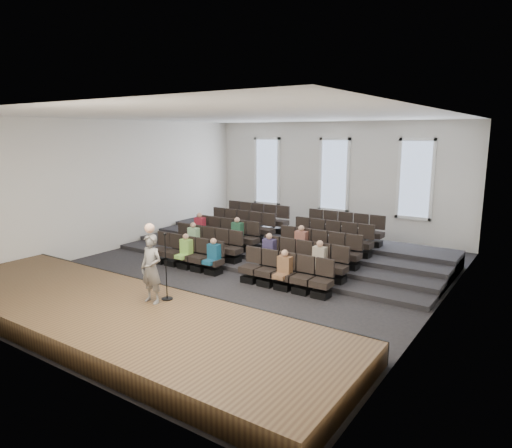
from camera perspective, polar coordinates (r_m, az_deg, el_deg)
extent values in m
plane|color=black|center=(14.99, -1.72, -6.16)|extent=(14.00, 14.00, 0.00)
cube|color=white|center=(14.31, -1.84, 13.35)|extent=(12.00, 14.00, 0.02)
cube|color=silver|center=(20.51, 9.80, 5.53)|extent=(12.00, 0.04, 5.00)
cube|color=silver|center=(9.74, -26.67, -1.69)|extent=(12.00, 0.04, 5.00)
cube|color=silver|center=(18.58, -17.08, 4.62)|extent=(0.04, 14.00, 5.00)
cube|color=silver|center=(12.00, 22.26, 0.91)|extent=(0.04, 14.00, 5.00)
cube|color=#513C23|center=(11.40, -17.13, -11.05)|extent=(11.80, 3.60, 0.50)
cube|color=black|center=(12.50, -10.76, -8.74)|extent=(11.80, 0.06, 0.52)
cube|color=black|center=(16.83, 2.91, -3.95)|extent=(11.80, 4.80, 0.15)
cube|color=black|center=(17.25, 3.81, -3.33)|extent=(11.80, 3.75, 0.30)
cube|color=black|center=(17.68, 4.68, -2.73)|extent=(11.80, 2.70, 0.45)
cube|color=black|center=(18.10, 5.49, -2.17)|extent=(11.80, 1.65, 0.60)
cube|color=black|center=(16.50, -11.84, -4.41)|extent=(0.47, 0.43, 0.20)
cube|color=black|center=(16.42, -11.88, -3.36)|extent=(0.55, 0.50, 0.19)
cube|color=black|center=(16.46, -11.41, -1.83)|extent=(0.55, 0.08, 0.50)
cube|color=black|center=(16.09, -10.34, -4.75)|extent=(0.47, 0.43, 0.20)
cube|color=black|center=(16.00, -10.37, -3.68)|extent=(0.55, 0.50, 0.19)
cube|color=black|center=(16.05, -9.90, -2.11)|extent=(0.55, 0.08, 0.50)
cube|color=black|center=(15.69, -8.76, -5.11)|extent=(0.47, 0.43, 0.20)
cube|color=black|center=(15.60, -8.79, -4.02)|extent=(0.55, 0.50, 0.19)
cube|color=black|center=(15.65, -8.31, -2.41)|extent=(0.55, 0.08, 0.50)
cube|color=black|center=(15.30, -7.09, -5.49)|extent=(0.47, 0.43, 0.20)
cube|color=black|center=(15.21, -7.12, -4.37)|extent=(0.55, 0.50, 0.19)
cube|color=black|center=(15.26, -6.64, -2.71)|extent=(0.55, 0.08, 0.50)
cube|color=black|center=(14.93, -5.34, -5.88)|extent=(0.47, 0.43, 0.20)
cube|color=black|center=(14.84, -5.37, -4.73)|extent=(0.55, 0.50, 0.19)
cube|color=black|center=(14.89, -4.88, -3.03)|extent=(0.55, 0.08, 0.50)
cube|color=black|center=(14.09, -0.74, -6.87)|extent=(0.47, 0.43, 0.20)
cube|color=black|center=(14.00, -0.74, -5.66)|extent=(0.55, 0.50, 0.19)
cube|color=black|center=(14.05, -0.26, -3.86)|extent=(0.55, 0.08, 0.50)
cube|color=black|center=(13.78, 1.33, -7.30)|extent=(0.47, 0.43, 0.20)
cube|color=black|center=(13.68, 1.34, -6.07)|extent=(0.55, 0.50, 0.19)
cube|color=black|center=(13.74, 1.82, -4.22)|extent=(0.55, 0.08, 0.50)
cube|color=black|center=(13.48, 3.50, -7.74)|extent=(0.47, 0.43, 0.20)
cube|color=black|center=(13.38, 3.51, -6.49)|extent=(0.55, 0.50, 0.19)
cube|color=black|center=(13.44, 3.99, -4.59)|extent=(0.55, 0.08, 0.50)
cube|color=black|center=(13.20, 5.76, -8.19)|extent=(0.47, 0.43, 0.20)
cube|color=black|center=(13.10, 5.79, -6.91)|extent=(0.55, 0.50, 0.19)
cube|color=black|center=(13.16, 6.26, -4.97)|extent=(0.55, 0.08, 0.50)
cube|color=black|center=(12.95, 8.13, -8.64)|extent=(0.47, 0.43, 0.20)
cube|color=black|center=(12.85, 8.17, -7.34)|extent=(0.55, 0.50, 0.19)
cube|color=black|center=(12.91, 8.63, -5.36)|extent=(0.55, 0.08, 0.50)
cube|color=black|center=(17.18, -9.35, -3.17)|extent=(0.47, 0.43, 0.20)
cube|color=black|center=(17.11, -9.38, -2.17)|extent=(0.55, 0.50, 0.19)
cube|color=black|center=(17.17, -8.95, -0.70)|extent=(0.55, 0.08, 0.50)
cube|color=black|center=(16.78, -7.85, -3.47)|extent=(0.47, 0.43, 0.20)
cube|color=black|center=(16.71, -7.88, -2.44)|extent=(0.55, 0.50, 0.19)
cube|color=black|center=(16.77, -7.44, -0.94)|extent=(0.55, 0.08, 0.50)
cube|color=black|center=(16.40, -6.29, -3.78)|extent=(0.47, 0.43, 0.20)
cube|color=black|center=(16.32, -6.31, -2.73)|extent=(0.55, 0.50, 0.19)
cube|color=black|center=(16.39, -5.87, -1.19)|extent=(0.55, 0.08, 0.50)
cube|color=black|center=(16.03, -4.64, -4.10)|extent=(0.47, 0.43, 0.20)
cube|color=black|center=(15.95, -4.66, -3.03)|extent=(0.55, 0.50, 0.19)
cube|color=black|center=(16.02, -4.21, -1.45)|extent=(0.55, 0.08, 0.50)
cube|color=black|center=(15.68, -2.92, -4.43)|extent=(0.47, 0.43, 0.20)
cube|color=black|center=(15.60, -2.93, -3.34)|extent=(0.55, 0.50, 0.19)
cube|color=black|center=(15.66, -2.49, -1.72)|extent=(0.55, 0.08, 0.50)
cube|color=black|center=(14.88, 1.57, -5.28)|extent=(0.47, 0.43, 0.20)
cube|color=black|center=(14.80, 1.58, -4.13)|extent=(0.55, 0.50, 0.19)
cube|color=black|center=(14.87, 2.02, -2.42)|extent=(0.55, 0.08, 0.50)
cube|color=black|center=(14.58, 3.57, -5.64)|extent=(0.47, 0.43, 0.20)
cube|color=black|center=(14.50, 3.58, -4.47)|extent=(0.55, 0.50, 0.19)
cube|color=black|center=(14.57, 4.02, -2.73)|extent=(0.55, 0.08, 0.50)
cube|color=black|center=(14.30, 5.65, -6.02)|extent=(0.47, 0.43, 0.20)
cube|color=black|center=(14.22, 5.68, -4.82)|extent=(0.55, 0.50, 0.19)
cube|color=black|center=(14.29, 6.11, -3.05)|extent=(0.55, 0.08, 0.50)
cube|color=black|center=(14.05, 7.82, -6.40)|extent=(0.47, 0.43, 0.20)
cube|color=black|center=(13.96, 7.85, -5.18)|extent=(0.55, 0.50, 0.19)
cube|color=black|center=(14.03, 8.28, -3.37)|extent=(0.55, 0.08, 0.50)
cube|color=black|center=(13.81, 10.07, -6.78)|extent=(0.47, 0.43, 0.20)
cube|color=black|center=(13.72, 10.11, -5.55)|extent=(0.55, 0.50, 0.19)
cube|color=black|center=(13.79, 10.53, -3.70)|extent=(0.55, 0.08, 0.50)
cube|color=black|center=(17.90, -7.07, -2.03)|extent=(0.47, 0.42, 0.20)
cube|color=black|center=(17.83, -7.09, -1.06)|extent=(0.55, 0.50, 0.19)
cube|color=black|center=(17.90, -6.68, 0.34)|extent=(0.55, 0.08, 0.50)
cube|color=black|center=(17.52, -5.58, -2.29)|extent=(0.47, 0.42, 0.20)
cube|color=black|center=(17.45, -5.60, -1.30)|extent=(0.55, 0.50, 0.19)
cube|color=black|center=(17.52, -5.19, 0.13)|extent=(0.55, 0.08, 0.50)
cube|color=black|center=(17.15, -4.03, -2.56)|extent=(0.47, 0.42, 0.20)
cube|color=black|center=(17.08, -4.05, -1.55)|extent=(0.55, 0.50, 0.19)
cube|color=black|center=(17.16, -3.64, -0.08)|extent=(0.55, 0.08, 0.50)
cube|color=black|center=(16.80, -2.42, -2.83)|extent=(0.47, 0.42, 0.20)
cube|color=black|center=(16.73, -2.43, -1.80)|extent=(0.55, 0.50, 0.19)
cube|color=black|center=(16.80, -2.01, -0.31)|extent=(0.55, 0.08, 0.50)
cube|color=black|center=(16.46, -0.73, -3.12)|extent=(0.47, 0.42, 0.20)
cube|color=black|center=(16.39, -0.73, -2.07)|extent=(0.55, 0.50, 0.19)
cube|color=black|center=(16.47, -0.32, -0.54)|extent=(0.55, 0.08, 0.50)
cube|color=black|center=(15.71, 3.63, -3.84)|extent=(0.47, 0.42, 0.20)
cube|color=black|center=(15.63, 3.65, -2.74)|extent=(0.55, 0.50, 0.19)
cube|color=black|center=(15.71, 4.05, -1.14)|extent=(0.55, 0.08, 0.50)
cube|color=black|center=(15.42, 5.56, -4.16)|extent=(0.47, 0.42, 0.20)
cube|color=black|center=(15.34, 5.58, -3.04)|extent=(0.55, 0.50, 0.19)
cube|color=black|center=(15.43, 5.98, -1.40)|extent=(0.55, 0.08, 0.50)
cube|color=black|center=(15.16, 7.56, -4.48)|extent=(0.47, 0.42, 0.20)
cube|color=black|center=(15.08, 7.59, -3.34)|extent=(0.55, 0.50, 0.19)
cube|color=black|center=(15.17, 7.98, -1.67)|extent=(0.55, 0.08, 0.50)
cube|color=black|center=(14.91, 9.63, -4.80)|extent=(0.47, 0.42, 0.20)
cube|color=black|center=(14.83, 9.67, -3.65)|extent=(0.55, 0.50, 0.19)
cube|color=black|center=(14.92, 10.05, -1.95)|extent=(0.55, 0.08, 0.50)
cube|color=black|center=(14.69, 11.76, -5.13)|extent=(0.47, 0.42, 0.20)
cube|color=black|center=(14.61, 11.81, -3.96)|extent=(0.55, 0.50, 0.19)
cube|color=black|center=(14.70, 12.19, -2.23)|extent=(0.55, 0.08, 0.50)
cube|color=black|center=(18.65, -4.97, -0.98)|extent=(0.47, 0.42, 0.20)
cube|color=black|center=(18.58, -4.98, -0.04)|extent=(0.55, 0.50, 0.19)
cube|color=black|center=(18.67, -4.60, 1.30)|extent=(0.55, 0.08, 0.50)
cube|color=black|center=(18.28, -3.50, -1.20)|extent=(0.47, 0.42, 0.20)
cube|color=black|center=(18.22, -3.51, -0.25)|extent=(0.55, 0.50, 0.19)
cube|color=black|center=(18.31, -3.13, 1.12)|extent=(0.55, 0.08, 0.50)
cube|color=black|center=(17.93, -1.98, -1.43)|extent=(0.47, 0.42, 0.20)
cube|color=black|center=(17.87, -1.98, -0.46)|extent=(0.55, 0.50, 0.19)
cube|color=black|center=(17.96, -1.60, 0.93)|extent=(0.55, 0.08, 0.50)
cube|color=black|center=(17.60, -0.39, -1.67)|extent=(0.47, 0.42, 0.20)
cube|color=black|center=(17.53, -0.39, -0.68)|extent=(0.55, 0.50, 0.19)
cube|color=black|center=(17.62, -0.01, 0.74)|extent=(0.55, 0.08, 0.50)
cube|color=black|center=(17.27, 1.25, -1.92)|extent=(0.47, 0.42, 0.20)
cube|color=black|center=(17.21, 1.26, -0.91)|extent=(0.55, 0.50, 0.19)
cube|color=black|center=(17.30, 1.64, 0.54)|extent=(0.55, 0.08, 0.50)
cube|color=black|center=(16.56, 5.48, -2.55)|extent=(0.47, 0.42, 0.20)
cube|color=black|center=(16.49, 5.50, -1.50)|extent=(0.55, 0.50, 0.19)
cube|color=black|center=(16.58, 5.87, 0.01)|extent=(0.55, 0.08, 0.50)
cube|color=black|center=(16.29, 7.33, -2.82)|extent=(0.47, 0.42, 0.20)
cube|color=black|center=(16.22, 7.36, -1.76)|extent=(0.55, 0.50, 0.19)
cube|color=black|center=(16.31, 7.73, -0.21)|extent=(0.55, 0.08, 0.50)
cube|color=black|center=(16.04, 9.25, -3.10)|extent=(0.47, 0.42, 0.20)
cube|color=black|center=(15.97, 9.29, -2.02)|extent=(0.55, 0.50, 0.19)
cube|color=black|center=(16.07, 9.65, -0.45)|extent=(0.55, 0.08, 0.50)
cube|color=black|center=(15.81, 11.23, -3.38)|extent=(0.47, 0.42, 0.20)
cube|color=black|center=(15.73, 11.27, -2.29)|extent=(0.55, 0.50, 0.19)
cube|color=black|center=(15.83, 11.62, -0.69)|extent=(0.55, 0.08, 0.50)
cube|color=black|center=(15.60, 13.26, -3.66)|extent=(0.47, 0.42, 0.20)
cube|color=black|center=(15.52, 13.31, -2.56)|extent=(0.55, 0.50, 0.19)
cube|color=black|center=(15.62, 13.65, -0.94)|extent=(0.55, 0.08, 0.50)
cube|color=black|center=(19.43, -3.03, 0.00)|extent=(0.47, 0.42, 0.20)
cube|color=black|center=(19.37, -3.04, 0.90)|extent=(0.55, 0.50, 0.19)
cube|color=black|center=(19.47, -2.68, 2.18)|extent=(0.55, 0.08, 0.50)
cube|color=black|center=(19.08, -1.59, -0.20)|extent=(0.47, 0.42, 0.20)
cube|color=black|center=(19.02, -1.60, 0.72)|extent=(0.55, 0.50, 0.19)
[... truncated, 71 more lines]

